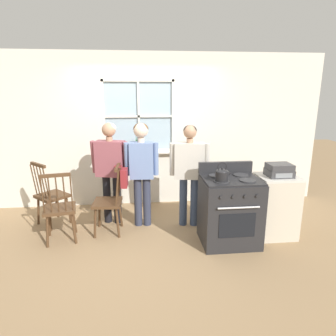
# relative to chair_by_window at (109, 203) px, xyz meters

# --- Properties ---
(ground_plane) EXTENTS (16.00, 16.00, 0.00)m
(ground_plane) POSITION_rel_chair_by_window_xyz_m (0.60, -0.22, -0.47)
(ground_plane) COLOR #937551
(wall_back) EXTENTS (6.40, 0.16, 2.70)m
(wall_back) POSITION_rel_chair_by_window_xyz_m (0.60, 1.18, 0.86)
(wall_back) COLOR silver
(wall_back) RESTS_ON ground_plane
(chair_by_window) EXTENTS (0.43, 0.45, 1.02)m
(chair_by_window) POSITION_rel_chair_by_window_xyz_m (0.00, 0.00, 0.00)
(chair_by_window) COLOR #4C331E
(chair_by_window) RESTS_ON ground_plane
(chair_near_wall) EXTENTS (0.49, 0.47, 1.02)m
(chair_near_wall) POSITION_rel_chair_by_window_xyz_m (-0.66, -0.19, 0.00)
(chair_near_wall) COLOR #4C331E
(chair_near_wall) RESTS_ON ground_plane
(chair_center_cluster) EXTENTS (0.58, 0.58, 1.02)m
(chair_center_cluster) POSITION_rel_chair_by_window_xyz_m (-0.92, 0.37, 0.00)
(chair_center_cluster) COLOR #4C331E
(chair_center_cluster) RESTS_ON ground_plane
(person_elderly_left) EXTENTS (0.59, 0.32, 1.59)m
(person_elderly_left) POSITION_rel_chair_by_window_xyz_m (0.02, 0.35, 0.51)
(person_elderly_left) COLOR black
(person_elderly_left) RESTS_ON ground_plane
(person_teen_center) EXTENTS (0.51, 0.24, 1.60)m
(person_teen_center) POSITION_rel_chair_by_window_xyz_m (0.49, 0.20, 0.51)
(person_teen_center) COLOR #2D3347
(person_teen_center) RESTS_ON ground_plane
(person_adult_right) EXTENTS (0.60, 0.28, 1.57)m
(person_adult_right) POSITION_rel_chair_by_window_xyz_m (1.21, 0.12, 0.48)
(person_adult_right) COLOR #384766
(person_adult_right) RESTS_ON ground_plane
(stove) EXTENTS (0.77, 0.68, 1.08)m
(stove) POSITION_rel_chair_by_window_xyz_m (1.67, -0.48, 0.01)
(stove) COLOR #232326
(stove) RESTS_ON ground_plane
(kettle) EXTENTS (0.21, 0.17, 0.25)m
(kettle) POSITION_rel_chair_by_window_xyz_m (1.50, -0.61, 0.56)
(kettle) COLOR black
(kettle) RESTS_ON stove
(potted_plant) EXTENTS (0.11, 0.12, 0.32)m
(potted_plant) POSITION_rel_chair_by_window_xyz_m (0.41, 1.09, 0.61)
(potted_plant) COLOR #935B3D
(potted_plant) RESTS_ON wall_back
(handbag) EXTENTS (0.20, 0.23, 0.31)m
(handbag) POSITION_rel_chair_by_window_xyz_m (0.23, -0.02, 0.38)
(handbag) COLOR maroon
(handbag) RESTS_ON chair_by_window
(side_counter) EXTENTS (0.55, 0.50, 0.90)m
(side_counter) POSITION_rel_chair_by_window_xyz_m (2.38, -0.34, -0.02)
(side_counter) COLOR beige
(side_counter) RESTS_ON ground_plane
(stereo) EXTENTS (0.34, 0.29, 0.18)m
(stereo) POSITION_rel_chair_by_window_xyz_m (2.38, -0.36, 0.52)
(stereo) COLOR #38383A
(stereo) RESTS_ON side_counter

